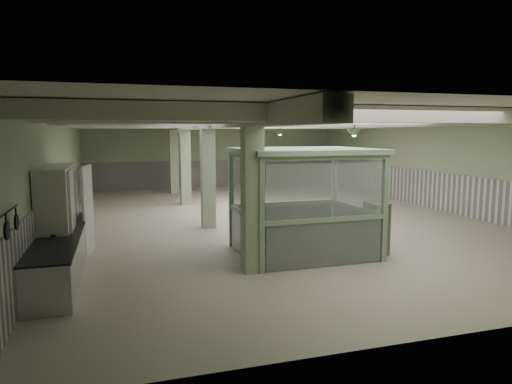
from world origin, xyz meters
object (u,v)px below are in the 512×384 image
object	(u,v)px
prep_counter	(61,252)
filing_cabinet	(376,228)
walkin_cooler	(59,213)
guard_booth	(303,183)

from	to	relation	value
prep_counter	filing_cabinet	world-z (taller)	filing_cabinet
walkin_cooler	prep_counter	bearing A→B (deg)	-84.49
prep_counter	filing_cabinet	size ratio (longest dim) A/B	4.00
prep_counter	filing_cabinet	xyz separation A→B (m)	(7.49, -0.59, 0.20)
walkin_cooler	filing_cabinet	distance (m)	7.73
prep_counter	walkin_cooler	size ratio (longest dim) A/B	2.01
prep_counter	walkin_cooler	bearing A→B (deg)	95.51
prep_counter	guard_booth	bearing A→B (deg)	-0.23
guard_booth	filing_cabinet	xyz separation A→B (m)	(1.78, -0.56, -1.14)
guard_booth	filing_cabinet	distance (m)	2.19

